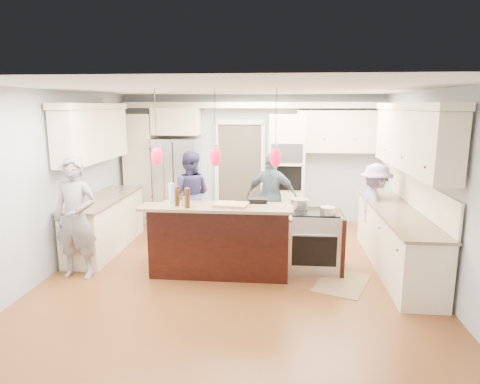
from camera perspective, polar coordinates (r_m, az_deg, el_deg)
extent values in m
plane|color=brown|center=(6.65, -0.29, -10.36)|extent=(6.00, 6.00, 0.00)
cube|color=#B2BCC6|center=(9.23, 1.53, 4.48)|extent=(5.50, 0.04, 2.70)
cube|color=#B2BCC6|center=(3.39, -5.32, -7.93)|extent=(5.50, 0.04, 2.70)
cube|color=#B2BCC6|center=(7.09, -23.01, 1.43)|extent=(0.04, 6.00, 2.70)
cube|color=#B2BCC6|center=(6.60, 24.19, 0.66)|extent=(0.04, 6.00, 2.70)
cube|color=white|center=(6.18, -0.31, 13.57)|extent=(5.50, 6.00, 0.04)
cube|color=#B7B7BC|center=(9.18, -8.33, 1.48)|extent=(0.90, 0.70, 1.80)
cube|color=#FCEECC|center=(8.91, 6.21, 2.87)|extent=(0.72, 0.64, 2.30)
cube|color=black|center=(8.54, 6.29, 5.20)|extent=(0.60, 0.02, 0.35)
cube|color=black|center=(8.61, 6.22, 1.89)|extent=(0.60, 0.02, 0.50)
cylinder|color=#B7B7BC|center=(8.54, 6.26, 3.50)|extent=(0.55, 0.02, 0.02)
cube|color=#FCEECC|center=(9.42, -13.03, 3.10)|extent=(0.60, 0.58, 2.30)
cube|color=#FCEECC|center=(9.11, -8.47, 9.32)|extent=(0.95, 0.58, 0.55)
cube|color=#FCEECC|center=(9.06, 13.02, 7.87)|extent=(1.70, 0.35, 0.85)
cube|color=beige|center=(8.97, 1.49, 11.51)|extent=(5.30, 0.38, 0.12)
cube|color=#4C443A|center=(9.28, -0.02, 2.65)|extent=(0.90, 0.06, 2.10)
cube|color=white|center=(9.14, -0.04, 9.32)|extent=(1.04, 0.06, 0.10)
cube|color=#FCEECC|center=(6.99, 20.06, -6.16)|extent=(0.60, 3.00, 0.88)
cube|color=tan|center=(6.87, 20.33, -2.50)|extent=(0.64, 3.05, 0.04)
cube|color=#FCEECC|center=(6.74, 21.96, 6.45)|extent=(0.35, 3.00, 0.85)
cube|color=beige|center=(6.72, 22.18, 10.52)|extent=(0.37, 3.10, 0.10)
cube|color=#FCEECC|center=(7.84, -17.48, -4.11)|extent=(0.60, 2.20, 0.88)
cube|color=tan|center=(7.73, -17.68, -0.83)|extent=(0.64, 2.25, 0.04)
cube|color=#FCEECC|center=(7.63, -19.01, 7.14)|extent=(0.35, 2.20, 0.85)
cube|color=beige|center=(7.61, -19.18, 10.75)|extent=(0.37, 2.30, 0.10)
cube|color=black|center=(6.67, -2.31, -6.29)|extent=(2.00, 1.00, 0.88)
cube|color=tan|center=(6.55, -2.34, -2.45)|extent=(2.10, 1.10, 0.04)
cube|color=black|center=(6.11, -3.02, -6.99)|extent=(2.00, 0.12, 1.08)
cube|color=tan|center=(5.82, -3.28, -2.19)|extent=(2.10, 0.42, 0.04)
cube|color=black|center=(6.61, 2.38, -1.46)|extent=(0.29, 0.24, 0.15)
cube|color=#B7B7BC|center=(6.63, 9.66, -6.46)|extent=(0.76, 0.66, 0.90)
cube|color=black|center=(6.33, 9.87, -7.82)|extent=(0.65, 0.01, 0.45)
cube|color=black|center=(6.51, 9.80, -2.61)|extent=(0.72, 0.59, 0.02)
cube|color=black|center=(6.68, 13.19, -6.57)|extent=(0.06, 0.71, 0.88)
cylinder|color=black|center=(5.88, -11.21, 9.80)|extent=(0.01, 0.01, 0.75)
ellipsoid|color=red|center=(5.91, -11.01, 4.71)|extent=(0.15, 0.15, 0.26)
cylinder|color=black|center=(5.70, -3.36, 9.95)|extent=(0.01, 0.01, 0.75)
ellipsoid|color=red|center=(5.74, -3.30, 4.71)|extent=(0.15, 0.15, 0.26)
cylinder|color=black|center=(5.64, 4.83, 9.92)|extent=(0.01, 0.01, 0.75)
ellipsoid|color=red|center=(5.68, 4.74, 4.61)|extent=(0.15, 0.15, 0.26)
imported|color=gray|center=(6.59, -21.07, -3.28)|extent=(0.67, 0.46, 1.77)
imported|color=navy|center=(8.09, -6.71, -0.37)|extent=(0.80, 0.63, 1.65)
imported|color=#4D626D|center=(7.92, 4.23, -0.62)|extent=(1.01, 0.55, 1.64)
imported|color=#9381AE|center=(7.68, 17.55, -1.99)|extent=(0.66, 1.03, 1.51)
cube|color=#977D52|center=(6.35, 13.40, -11.73)|extent=(0.94, 1.11, 0.01)
cylinder|color=silver|center=(5.82, -9.09, -0.44)|extent=(0.10, 0.10, 0.33)
cylinder|color=#45230C|center=(5.96, -8.35, -0.49)|extent=(0.07, 0.07, 0.26)
cylinder|color=#45230C|center=(5.77, -7.05, -0.81)|extent=(0.09, 0.09, 0.27)
cylinder|color=#45230C|center=(5.92, -8.41, -0.71)|extent=(0.07, 0.07, 0.23)
cylinder|color=#B7B7BC|center=(5.88, -7.35, -1.27)|extent=(0.08, 0.08, 0.13)
cube|color=tan|center=(5.87, -1.17, -1.69)|extent=(0.49, 0.38, 0.03)
cylinder|color=#B7B7BC|center=(6.60, 7.93, -1.56)|extent=(0.27, 0.27, 0.16)
cylinder|color=#B7B7BC|center=(6.34, 11.61, -2.45)|extent=(0.22, 0.22, 0.11)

